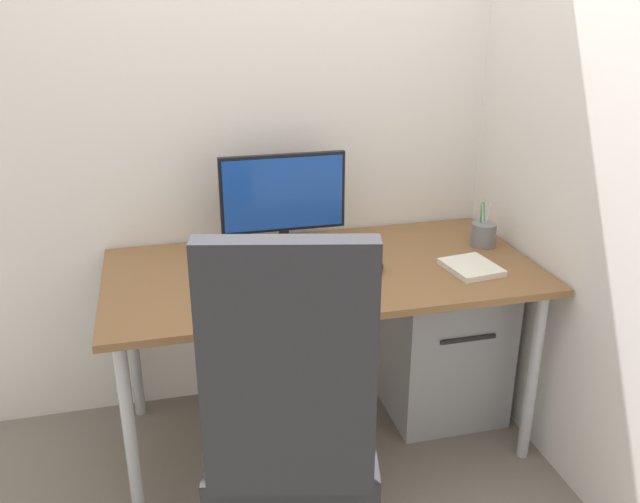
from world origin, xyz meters
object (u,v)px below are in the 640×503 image
Objects in this scene: monitor at (283,198)px; notebook at (471,267)px; keyboard at (276,274)px; mouse at (375,266)px; pen_holder at (483,234)px; office_chair at (291,421)px; filing_cabinet at (442,340)px.

notebook is (0.62, -0.37, -0.20)m from monitor.
mouse is at bearing -5.01° from keyboard.
monitor reaches higher than mouse.
keyboard is at bearing -172.69° from pen_holder.
monitor is at bearing 141.60° from notebook.
office_chair is 1.22m from pen_holder.
monitor reaches higher than filing_cabinet.
monitor is at bearing 165.86° from filing_cabinet.
mouse is at bearing -164.21° from pen_holder.
pen_holder reaches higher than notebook.
monitor is 2.42× the size of notebook.
office_chair is 5.83× the size of notebook.
mouse is at bearing -158.46° from filing_cabinet.
office_chair is 6.52× the size of pen_holder.
filing_cabinet is 0.48m from pen_holder.
monitor is 4.96× the size of mouse.
notebook is at bearing 34.08° from office_chair.
office_chair is 0.66m from keyboard.
keyboard is at bearing -167.84° from mouse.
notebook is at bearing -92.18° from filing_cabinet.
mouse reaches higher than keyboard.
pen_holder is at bearing -11.48° from monitor.
filing_cabinet is 3.20× the size of notebook.
filing_cabinet is at bearing 43.20° from office_chair.
office_chair is 0.99m from monitor.
monitor is 2.71× the size of pen_holder.
monitor is 0.81m from pen_holder.
filing_cabinet is 6.55× the size of mouse.
keyboard is 0.71m from notebook.
office_chair reaches higher than monitor.
filing_cabinet is at bearing -179.45° from pen_holder.
pen_holder is (0.15, 0.00, 0.46)m from filing_cabinet.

